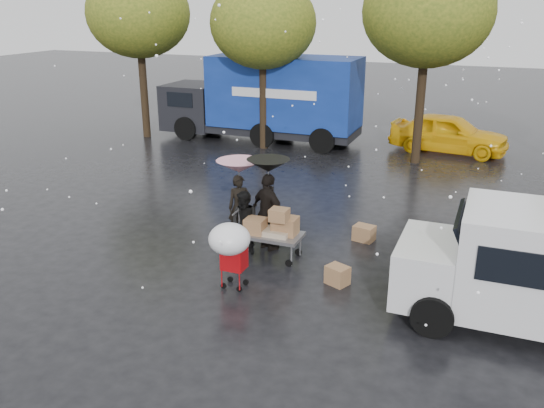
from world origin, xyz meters
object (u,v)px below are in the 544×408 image
at_px(vendor_cart, 272,228).
at_px(blue_truck, 266,99).
at_px(shopping_cart, 230,242).
at_px(person_black, 268,212).
at_px(yellow_taxi, 449,133).
at_px(person_pink, 240,207).

distance_m(vendor_cart, blue_truck, 11.75).
bearing_deg(shopping_cart, blue_truck, 109.28).
xyz_separation_m(person_black, shopping_cart, (0.07, -2.20, 0.13)).
relative_size(blue_truck, yellow_taxi, 1.87).
distance_m(person_black, blue_truck, 11.25).
relative_size(person_pink, blue_truck, 0.19).
relative_size(person_pink, yellow_taxi, 0.36).
xyz_separation_m(person_pink, shopping_cart, (1.00, -2.61, 0.26)).
height_order(person_pink, shopping_cart, person_pink).
height_order(vendor_cart, shopping_cart, shopping_cart).
xyz_separation_m(person_pink, vendor_cart, (1.20, -0.82, -0.08)).
xyz_separation_m(person_pink, person_black, (0.93, -0.41, 0.13)).
bearing_deg(shopping_cart, vendor_cart, 83.84).
xyz_separation_m(shopping_cart, yellow_taxi, (2.94, 13.35, -0.31)).
height_order(vendor_cart, blue_truck, blue_truck).
xyz_separation_m(vendor_cart, yellow_taxi, (2.74, 11.56, 0.03)).
height_order(shopping_cart, yellow_taxi, yellow_taxi).
bearing_deg(blue_truck, person_black, -67.35).
height_order(person_pink, person_black, person_black).
distance_m(person_pink, vendor_cart, 1.45).
bearing_deg(blue_truck, person_pink, -71.17).
relative_size(person_pink, vendor_cart, 1.06).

